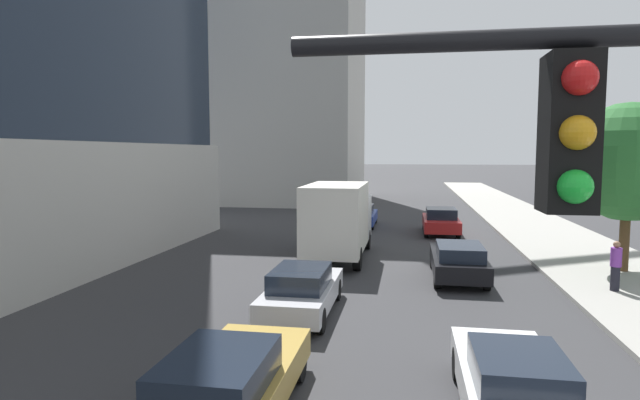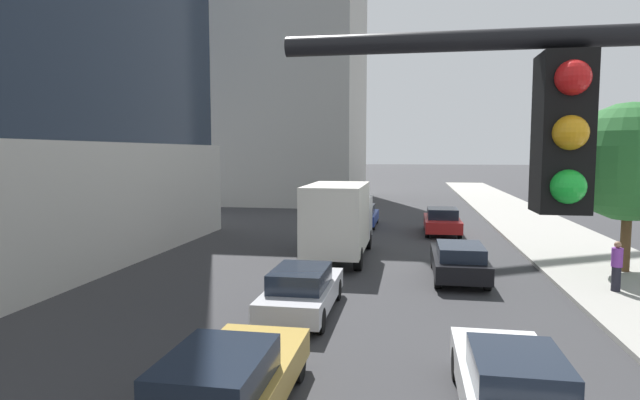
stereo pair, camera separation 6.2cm
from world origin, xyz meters
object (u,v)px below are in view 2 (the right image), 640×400
object	(u,v)px
car_silver	(302,290)
car_white	(512,385)
pedestrian_purple_shirt	(617,266)
car_blue	(362,215)
box_truck	(339,218)
car_red	(442,221)
street_tree	(630,162)
car_gold	(229,381)
construction_building	(289,34)
car_black	(459,260)

from	to	relation	value
car_silver	car_white	distance (m)	7.15
car_silver	pedestrian_purple_shirt	distance (m)	10.31
car_blue	box_truck	xyz separation A→B (m)	(-0.00, -10.27, 1.12)
pedestrian_purple_shirt	car_red	bearing A→B (deg)	111.58
street_tree	pedestrian_purple_shirt	xyz separation A→B (m)	(-1.41, -3.15, -3.29)
car_silver	car_gold	distance (m)	6.10
car_white	pedestrian_purple_shirt	size ratio (longest dim) A/B	2.71
street_tree	car_blue	xyz separation A→B (m)	(-11.03, 11.23, -3.58)
construction_building	street_tree	size ratio (longest dim) A/B	5.99
construction_building	car_red	size ratio (longest dim) A/B	8.20
construction_building	car_blue	size ratio (longest dim) A/B	8.55
car_red	car_black	world-z (taller)	car_red
car_silver	box_truck	world-z (taller)	box_truck
construction_building	car_white	bearing A→B (deg)	-71.68
construction_building	car_black	size ratio (longest dim) A/B	8.06
car_gold	car_black	xyz separation A→B (m)	(4.79, 11.15, -0.01)
car_red	car_white	bearing A→B (deg)	-90.00
car_black	pedestrian_purple_shirt	world-z (taller)	pedestrian_purple_shirt
car_silver	pedestrian_purple_shirt	size ratio (longest dim) A/B	2.78
construction_building	car_white	size ratio (longest dim) A/B	8.60
street_tree	box_truck	distance (m)	11.34
car_gold	car_red	size ratio (longest dim) A/B	0.98
car_silver	car_red	distance (m)	16.61
car_black	car_white	distance (m)	10.36
car_silver	box_truck	distance (m)	7.87
pedestrian_purple_shirt	car_white	bearing A→B (deg)	-118.25
car_gold	street_tree	bearing A→B (deg)	49.54
car_black	car_red	bearing A→B (deg)	90.00
car_blue	car_black	distance (m)	13.87
car_red	car_black	size ratio (longest dim) A/B	0.98
car_gold	pedestrian_purple_shirt	world-z (taller)	pedestrian_purple_shirt
pedestrian_purple_shirt	car_black	bearing A→B (deg)	164.22
car_gold	car_red	bearing A→B (deg)	77.73
street_tree	car_red	world-z (taller)	street_tree
box_truck	car_white	bearing A→B (deg)	-69.93
car_blue	car_silver	bearing A→B (deg)	-90.00
street_tree	car_red	size ratio (longest dim) A/B	1.37
street_tree	car_black	world-z (taller)	street_tree
construction_building	pedestrian_purple_shirt	bearing A→B (deg)	-60.00
car_blue	box_truck	bearing A→B (deg)	-90.00
street_tree	car_white	size ratio (longest dim) A/B	1.44
street_tree	car_red	bearing A→B (deg)	124.56
car_gold	car_black	bearing A→B (deg)	66.76
car_red	car_black	distance (m)	10.86
construction_building	car_blue	bearing A→B (deg)	-63.37
car_gold	car_white	xyz separation A→B (m)	(4.79, 0.79, -0.04)
car_blue	car_silver	size ratio (longest dim) A/B	0.98
car_gold	pedestrian_purple_shirt	size ratio (longest dim) A/B	2.78
street_tree	car_blue	bearing A→B (deg)	134.50
car_red	car_white	world-z (taller)	car_red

